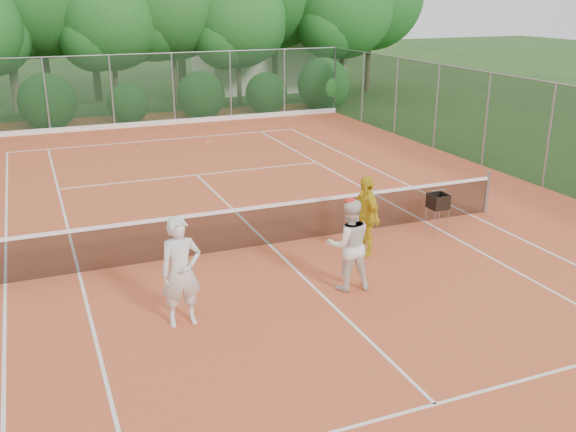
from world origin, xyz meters
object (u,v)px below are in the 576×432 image
object	(u,v)px
player_center_grp	(349,244)
player_yellow	(366,216)
ball_hopper	(438,202)
player_white	(181,272)

from	to	relation	value
player_center_grp	player_yellow	size ratio (longest dim) A/B	1.04
ball_hopper	player_yellow	bearing A→B (deg)	-151.14
player_center_grp	ball_hopper	size ratio (longest dim) A/B	1.95
player_white	ball_hopper	bearing A→B (deg)	17.35
player_center_grp	ball_hopper	bearing A→B (deg)	30.10
player_white	player_yellow	world-z (taller)	player_white
player_white	ball_hopper	world-z (taller)	player_white
player_center_grp	ball_hopper	world-z (taller)	player_center_grp
player_center_grp	player_yellow	world-z (taller)	player_center_grp
player_center_grp	player_yellow	bearing A→B (deg)	51.10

